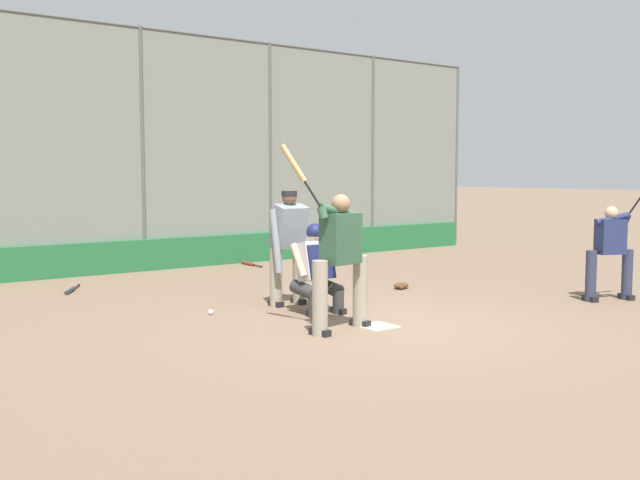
# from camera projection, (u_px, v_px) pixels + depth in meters

# --- Properties ---
(ground_plane) EXTENTS (160.00, 160.00, 0.00)m
(ground_plane) POSITION_uv_depth(u_px,v_px,m) (377.00, 327.00, 9.55)
(ground_plane) COLOR #7A604C
(home_plate_marker) EXTENTS (0.43, 0.43, 0.01)m
(home_plate_marker) POSITION_uv_depth(u_px,v_px,m) (377.00, 326.00, 9.55)
(home_plate_marker) COLOR white
(home_plate_marker) RESTS_ON ground_plane
(backstop_fence) EXTENTS (18.40, 0.08, 4.86)m
(backstop_fence) POSITION_uv_depth(u_px,v_px,m) (143.00, 145.00, 14.96)
(backstop_fence) COLOR #515651
(backstop_fence) RESTS_ON ground_plane
(padding_wall) EXTENTS (17.95, 0.18, 0.63)m
(padding_wall) POSITION_uv_depth(u_px,v_px,m) (147.00, 255.00, 15.07)
(padding_wall) COLOR #236638
(padding_wall) RESTS_ON ground_plane
(bleachers_beyond) EXTENTS (12.82, 3.05, 1.80)m
(bleachers_beyond) POSITION_uv_depth(u_px,v_px,m) (203.00, 227.00, 19.12)
(bleachers_beyond) COLOR slate
(bleachers_beyond) RESTS_ON ground_plane
(batter_at_plate) EXTENTS (1.15, 0.59, 2.31)m
(batter_at_plate) POSITION_uv_depth(u_px,v_px,m) (340.00, 257.00, 9.22)
(batter_at_plate) COLOR gray
(batter_at_plate) RESTS_ON ground_plane
(catcher_behind_plate) EXTENTS (0.66, 0.76, 1.26)m
(catcher_behind_plate) POSITION_uv_depth(u_px,v_px,m) (318.00, 267.00, 10.41)
(catcher_behind_plate) COLOR #333333
(catcher_behind_plate) RESTS_ON ground_plane
(umpire_home) EXTENTS (0.70, 0.43, 1.71)m
(umpire_home) POSITION_uv_depth(u_px,v_px,m) (289.00, 244.00, 11.01)
(umpire_home) COLOR gray
(umpire_home) RESTS_ON ground_plane
(batter_on_deck) EXTENTS (0.81, 0.88, 2.03)m
(batter_on_deck) POSITION_uv_depth(u_px,v_px,m) (611.00, 249.00, 11.46)
(batter_on_deck) COLOR #2D334C
(batter_on_deck) RESTS_ON ground_plane
(spare_bat_near_backstop) EXTENTS (0.52, 0.78, 0.07)m
(spare_bat_near_backstop) POSITION_uv_depth(u_px,v_px,m) (71.00, 290.00, 12.35)
(spare_bat_near_backstop) COLOR black
(spare_bat_near_backstop) RESTS_ON ground_plane
(spare_bat_by_padding) EXTENTS (0.13, 0.91, 0.07)m
(spare_bat_by_padding) POSITION_uv_depth(u_px,v_px,m) (249.00, 264.00, 15.94)
(spare_bat_by_padding) COLOR black
(spare_bat_by_padding) RESTS_ON ground_plane
(fielding_glove_on_dirt) EXTENTS (0.30, 0.23, 0.11)m
(fielding_glove_on_dirt) POSITION_uv_depth(u_px,v_px,m) (401.00, 286.00, 12.68)
(fielding_glove_on_dirt) COLOR #56331E
(fielding_glove_on_dirt) RESTS_ON ground_plane
(baseball_loose) EXTENTS (0.07, 0.07, 0.07)m
(baseball_loose) POSITION_uv_depth(u_px,v_px,m) (211.00, 312.00, 10.36)
(baseball_loose) COLOR white
(baseball_loose) RESTS_ON ground_plane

